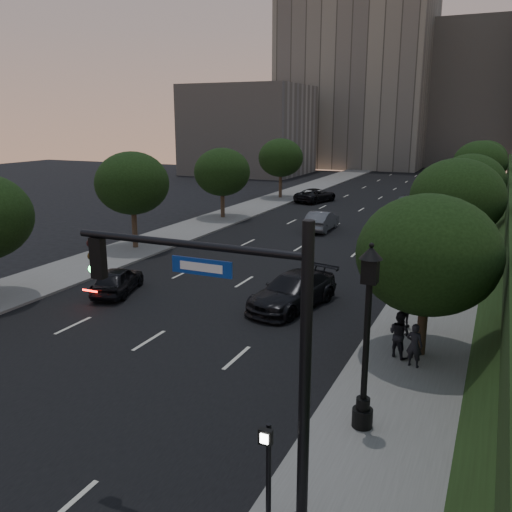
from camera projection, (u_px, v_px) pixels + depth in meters
The scene contains 26 objects.
ground at pixel (59, 396), 17.70m from camera, with size 160.00×160.00×0.00m, color black.
road_surface at pixel (329, 230), 44.18m from camera, with size 16.00×140.00×0.02m, color black.
sidewalk_right at pixel (462, 240), 40.06m from camera, with size 4.50×140.00×0.15m, color slate.
sidewalk_left at pixel (218, 220), 48.26m from camera, with size 4.50×140.00×0.15m, color slate.
office_block_left at pixel (357, 79), 100.57m from camera, with size 26.00×20.00×32.00m, color gray.
office_block_mid at pixel (474, 96), 102.13m from camera, with size 22.00×18.00×26.00m, color #A29D94.
office_block_filler at pixel (249, 130), 88.17m from camera, with size 18.00×16.00×14.00m, color #A29D94.
tree_right_a at pixel (428, 255), 19.65m from camera, with size 5.20×5.20×6.24m.
tree_right_b at pixel (457, 198), 30.12m from camera, with size 5.20×5.20×6.74m.
tree_right_c at pixel (471, 183), 41.71m from camera, with size 5.20×5.20×6.24m.
tree_right_d at pixel (480, 163), 53.95m from camera, with size 5.20×5.20×6.74m.
tree_right_e at pixel (485, 158), 67.31m from camera, with size 5.20×5.20×6.24m.
tree_left_b at pixel (132, 183), 36.58m from camera, with size 5.00×5.00×6.71m.
tree_left_c at pixel (222, 172), 48.15m from camera, with size 5.00×5.00×6.34m.
tree_left_d at pixel (281, 158), 60.41m from camera, with size 5.00×5.00×6.71m.
traffic_signal_mast at pixel (255, 374), 11.21m from camera, with size 5.68×0.56×7.00m.
street_lamp at pixel (366, 347), 15.11m from camera, with size 0.64×0.64×5.62m.
pedestrian_signal at pixel (268, 464), 11.71m from camera, with size 0.30×0.33×2.50m.
sedan_near_left at pixel (118, 280), 28.00m from camera, with size 1.67×4.15×1.41m, color black.
sedan_mid_left at pixel (321, 221), 43.78m from camera, with size 1.69×4.86×1.60m, color #54565B.
sedan_far_left at pixel (316, 195), 58.72m from camera, with size 2.49×5.40×1.50m, color black.
sedan_near_right at pixel (293, 291), 25.87m from camera, with size 2.29×5.64×1.64m, color black.
sedan_far_right at pixel (405, 202), 53.68m from camera, with size 1.77×4.40×1.50m, color #4C4E53.
pedestrian_a at pixel (414, 345), 19.33m from camera, with size 0.59×0.39×1.63m, color black.
pedestrian_b at pixel (399, 334), 20.11m from camera, with size 0.87×0.68×1.79m, color black.
pedestrian_c at pixel (406, 310), 22.98m from camera, with size 0.92×0.38×1.57m, color black.
Camera 1 is at (12.48, -11.93, 8.82)m, focal length 38.00 mm.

